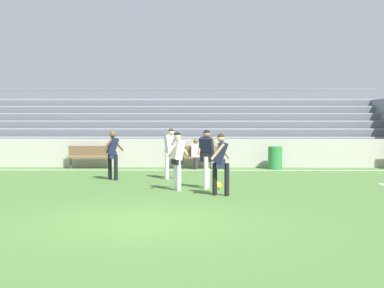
# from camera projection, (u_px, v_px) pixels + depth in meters

# --- Properties ---
(ground_plane) EXTENTS (160.00, 160.00, 0.00)m
(ground_plane) POSITION_uv_depth(u_px,v_px,m) (141.00, 222.00, 11.16)
(ground_plane) COLOR #477033
(field_line_sideline) EXTENTS (44.00, 0.12, 0.01)m
(field_line_sideline) POSITION_uv_depth(u_px,v_px,m) (170.00, 170.00, 21.50)
(field_line_sideline) COLOR white
(field_line_sideline) RESTS_ON ground
(sideline_wall) EXTENTS (48.00, 0.16, 1.17)m
(sideline_wall) POSITION_uv_depth(u_px,v_px,m) (171.00, 153.00, 22.70)
(sideline_wall) COLOR #BCB7AD
(sideline_wall) RESTS_ON ground
(bleacher_stand) EXTENTS (20.79, 5.56, 3.51)m
(bleacher_stand) POSITION_uv_depth(u_px,v_px,m) (172.00, 128.00, 26.47)
(bleacher_stand) COLOR #9EA3AD
(bleacher_stand) RESTS_ON ground
(bench_far_right) EXTENTS (1.80, 0.40, 0.90)m
(bench_far_right) POSITION_uv_depth(u_px,v_px,m) (90.00, 155.00, 22.22)
(bench_far_right) COLOR brown
(bench_far_right) RESTS_ON ground
(bench_centre_sideline) EXTENTS (1.80, 0.40, 0.90)m
(bench_centre_sideline) POSITION_uv_depth(u_px,v_px,m) (196.00, 155.00, 22.15)
(bench_centre_sideline) COLOR brown
(bench_centre_sideline) RESTS_ON ground
(trash_bin) EXTENTS (0.56, 0.56, 0.90)m
(trash_bin) POSITION_uv_depth(u_px,v_px,m) (275.00, 158.00, 21.91)
(trash_bin) COLOR #2D7F3D
(trash_bin) RESTS_ON ground
(spectator_seated) EXTENTS (0.36, 0.42, 1.21)m
(spectator_seated) POSITION_uv_depth(u_px,v_px,m) (196.00, 151.00, 22.02)
(spectator_seated) COLOR #2D2D38
(spectator_seated) RESTS_ON ground
(player_dark_wide_right) EXTENTS (0.56, 0.50, 1.66)m
(player_dark_wide_right) POSITION_uv_depth(u_px,v_px,m) (221.00, 159.00, 14.75)
(player_dark_wide_right) COLOR black
(player_dark_wide_right) RESTS_ON ground
(player_dark_overlapping) EXTENTS (0.57, 0.46, 1.72)m
(player_dark_overlapping) POSITION_uv_depth(u_px,v_px,m) (207.00, 153.00, 16.20)
(player_dark_overlapping) COLOR white
(player_dark_overlapping) RESTS_ON ground
(player_white_on_ball) EXTENTS (0.51, 0.68, 1.70)m
(player_white_on_ball) POSITION_uv_depth(u_px,v_px,m) (171.00, 149.00, 18.58)
(player_white_on_ball) COLOR white
(player_white_on_ball) RESTS_ON ground
(player_white_pressing_high) EXTENTS (0.66, 0.50, 1.67)m
(player_white_pressing_high) POSITION_uv_depth(u_px,v_px,m) (177.00, 156.00, 15.77)
(player_white_pressing_high) COLOR white
(player_white_pressing_high) RESTS_ON ground
(player_dark_trailing_run) EXTENTS (0.71, 0.48, 1.63)m
(player_dark_trailing_run) POSITION_uv_depth(u_px,v_px,m) (113.00, 151.00, 18.30)
(player_dark_trailing_run) COLOR black
(player_dark_trailing_run) RESTS_ON ground
(soccer_ball) EXTENTS (0.22, 0.22, 0.22)m
(soccer_ball) POSITION_uv_depth(u_px,v_px,m) (218.00, 185.00, 16.04)
(soccer_ball) COLOR yellow
(soccer_ball) RESTS_ON ground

